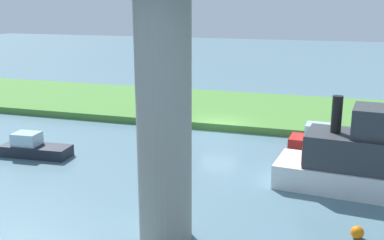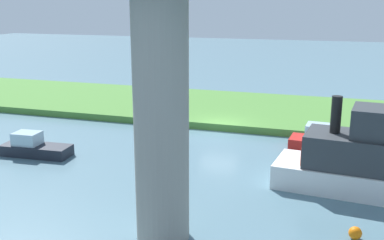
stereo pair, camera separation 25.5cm
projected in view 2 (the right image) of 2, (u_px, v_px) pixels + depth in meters
name	position (u px, v px, depth m)	size (l,w,h in m)	color
ground_plane	(219.00, 131.00, 32.16)	(160.00, 160.00, 0.00)	slate
grassy_bank	(238.00, 109.00, 37.63)	(80.00, 12.00, 0.50)	#4C8438
bridge_pylon	(161.00, 120.00, 16.65)	(2.00, 2.00, 9.23)	#9E998E
person_on_bank	(158.00, 106.00, 34.30)	(0.47, 0.47, 1.39)	#2D334C
mooring_post	(366.00, 128.00, 29.49)	(0.20, 0.20, 0.87)	brown
pontoon_yellow	(379.00, 160.00, 21.34)	(9.05, 3.80, 4.50)	white
motorboat_red	(34.00, 147.00, 27.06)	(4.17, 1.70, 1.36)	#1E232D
riverboat_paddlewheel	(329.00, 143.00, 27.59)	(5.02, 2.08, 1.64)	red
marker_buoy	(355.00, 233.00, 17.55)	(0.50, 0.50, 0.50)	orange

